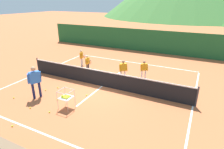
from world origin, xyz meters
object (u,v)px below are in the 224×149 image
Objects in this scene: student_0 at (82,56)px; tennis_ball_7 at (30,108)px; tennis_net at (102,78)px; tennis_ball_6 at (58,88)px; tennis_ball_8 at (49,112)px; ball_cart at (66,97)px; tennis_ball_4 at (46,90)px; student_2 at (123,68)px; tennis_ball_3 at (57,99)px; tennis_ball_5 at (12,126)px; tennis_ball_1 at (14,98)px; tennis_ball_2 at (86,95)px; student_3 at (144,68)px; student_1 at (88,62)px; instructor at (35,79)px.

student_0 is 6.38m from tennis_ball_7.
tennis_net is 151.16× the size of tennis_ball_6.
tennis_ball_7 is at bearing -173.39° from tennis_ball_8.
tennis_ball_4 is at bearing 158.28° from ball_cart.
student_0 reaches higher than tennis_ball_8.
student_2 is at bearing 72.59° from tennis_ball_8.
student_0 is 4.58m from tennis_ball_4.
tennis_ball_3 is 2.47m from tennis_ball_5.
student_0 is 18.30× the size of tennis_ball_1.
student_2 is at bearing 75.29° from ball_cart.
tennis_ball_6 is (-0.93, 1.09, 0.00)m from tennis_ball_3.
tennis_net is 151.16× the size of tennis_ball_2.
tennis_ball_3 is at bearing -117.71° from student_2.
tennis_net is 1.49m from tennis_ball_2.
ball_cart is 1.52m from tennis_ball_2.
tennis_ball_8 is (2.62, -0.19, 0.00)m from tennis_ball_1.
student_3 is (1.10, 0.77, -0.06)m from student_2.
student_3 reaches higher than student_1.
student_2 is at bearing -17.25° from student_0.
instructor reaches higher than student_1.
instructor is 25.12× the size of tennis_ball_5.
tennis_net reaches higher than tennis_ball_3.
instructor reaches higher than tennis_ball_1.
tennis_net is at bearing 83.28° from ball_cart.
tennis_ball_6 is at bearing 141.91° from ball_cart.
tennis_ball_2 is 1.00× the size of tennis_ball_4.
tennis_ball_2 is 3.73m from tennis_ball_5.
tennis_ball_7 is at bearing -11.37° from tennis_ball_1.
tennis_ball_2 is 2.45m from tennis_ball_4.
tennis_ball_7 is (0.73, -1.71, 0.00)m from tennis_ball_4.
tennis_ball_1 is 1.00× the size of tennis_ball_6.
tennis_net is 7.70× the size of student_2.
student_1 is at bearing -38.02° from student_0.
tennis_ball_4 is at bearing 59.80° from tennis_ball_1.
tennis_ball_5 and tennis_ball_6 have the same top height.
tennis_ball_5 is at bearing -105.56° from tennis_net.
tennis_ball_4 is at bearing -167.74° from tennis_ball_2.
student_2 is 19.63× the size of tennis_ball_8.
student_1 is 6.68m from tennis_ball_5.
student_0 reaches higher than tennis_ball_5.
tennis_ball_6 is (-2.00, 0.03, 0.00)m from tennis_ball_2.
student_1 reaches higher than tennis_net.
instructor is 5.08m from student_2.
tennis_ball_3 is at bearing 158.80° from ball_cart.
tennis_ball_3 and tennis_ball_8 have the same top height.
student_2 is at bearing 60.32° from tennis_net.
tennis_ball_1 is 2.62m from tennis_ball_8.
tennis_ball_6 is at bearing -91.51° from student_1.
tennis_ball_1 is (-5.23, -5.42, -0.71)m from student_3.
tennis_net reaches higher than tennis_ball_2.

